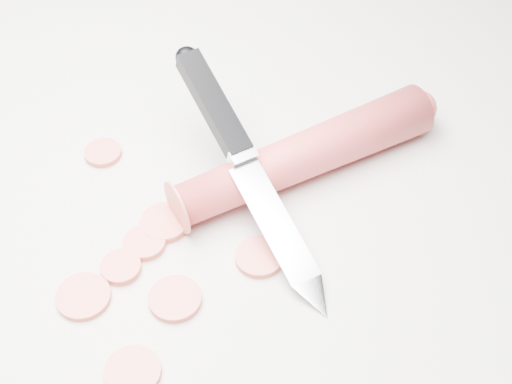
% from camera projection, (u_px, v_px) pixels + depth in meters
% --- Properties ---
extents(ground, '(2.40, 2.40, 0.00)m').
position_uv_depth(ground, '(173.00, 199.00, 0.57)').
color(ground, beige).
rests_on(ground, ground).
extents(carrot, '(0.16, 0.21, 0.04)m').
position_uv_depth(carrot, '(305.00, 155.00, 0.58)').
color(carrot, '#C03134').
rests_on(carrot, ground).
extents(carrot_slice_0, '(0.04, 0.04, 0.01)m').
position_uv_depth(carrot_slice_0, '(83.00, 297.00, 0.51)').
color(carrot_slice_0, '#DE5E4E').
rests_on(carrot_slice_0, ground).
extents(carrot_slice_1, '(0.03, 0.03, 0.01)m').
position_uv_depth(carrot_slice_1, '(145.00, 243.00, 0.54)').
color(carrot_slice_1, '#DE5E4E').
rests_on(carrot_slice_1, ground).
extents(carrot_slice_2, '(0.04, 0.04, 0.01)m').
position_uv_depth(carrot_slice_2, '(175.00, 299.00, 0.51)').
color(carrot_slice_2, '#DE5E4E').
rests_on(carrot_slice_2, ground).
extents(carrot_slice_3, '(0.03, 0.03, 0.01)m').
position_uv_depth(carrot_slice_3, '(121.00, 268.00, 0.53)').
color(carrot_slice_3, '#DE5E4E').
rests_on(carrot_slice_3, ground).
extents(carrot_slice_4, '(0.04, 0.04, 0.01)m').
position_uv_depth(carrot_slice_4, '(259.00, 257.00, 0.53)').
color(carrot_slice_4, '#DE5E4E').
rests_on(carrot_slice_4, ground).
extents(carrot_slice_5, '(0.03, 0.03, 0.01)m').
position_uv_depth(carrot_slice_5, '(103.00, 153.00, 0.60)').
color(carrot_slice_5, '#DE5E4E').
rests_on(carrot_slice_5, ground).
extents(carrot_slice_6, '(0.04, 0.04, 0.01)m').
position_uv_depth(carrot_slice_6, '(133.00, 372.00, 0.47)').
color(carrot_slice_6, '#DE5E4E').
rests_on(carrot_slice_6, ground).
extents(carrot_slice_7, '(0.04, 0.04, 0.01)m').
position_uv_depth(carrot_slice_7, '(165.00, 223.00, 0.55)').
color(carrot_slice_7, '#DE5E4E').
rests_on(carrot_slice_7, ground).
extents(kitchen_knife, '(0.21, 0.16, 0.09)m').
position_uv_depth(kitchen_knife, '(251.00, 170.00, 0.54)').
color(kitchen_knife, silver).
rests_on(kitchen_knife, ground).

